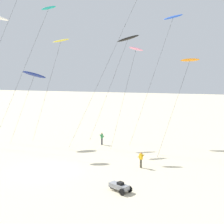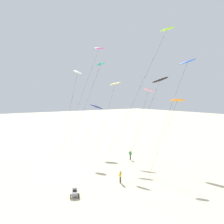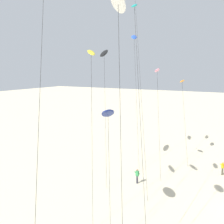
# 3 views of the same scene
# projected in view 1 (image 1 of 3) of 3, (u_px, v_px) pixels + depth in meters

# --- Properties ---
(ground_plane) EXTENTS (260.00, 260.00, 0.00)m
(ground_plane) POSITION_uv_depth(u_px,v_px,m) (45.00, 171.00, 29.01)
(ground_plane) COLOR beige
(kite_teal) EXTENTS (7.37, 4.88, 18.27)m
(kite_teal) POSITION_uv_depth(u_px,v_px,m) (47.00, 12.00, 37.63)
(kite_teal) COLOR teal
(kite_teal) RESTS_ON ground
(kite_yellow) EXTENTS (4.75, 3.42, 14.67)m
(kite_yellow) POSITION_uv_depth(u_px,v_px,m) (61.00, 42.00, 41.87)
(kite_yellow) COLOR yellow
(kite_yellow) RESTS_ON ground
(kite_orange) EXTENTS (4.22, 2.59, 11.32)m
(kite_orange) POSITION_uv_depth(u_px,v_px,m) (190.00, 61.00, 33.34)
(kite_orange) COLOR orange
(kite_orange) RESTS_ON ground
(kite_pink) EXTENTS (3.65, 2.49, 12.98)m
(kite_pink) POSITION_uv_depth(u_px,v_px,m) (136.00, 51.00, 36.51)
(kite_pink) COLOR pink
(kite_pink) RESTS_ON ground
(kite_navy) EXTENTS (4.60, 3.05, 10.19)m
(kite_navy) POSITION_uv_depth(u_px,v_px,m) (34.00, 75.00, 40.35)
(kite_navy) COLOR navy
(kite_navy) RESTS_ON ground
(kite_blue) EXTENTS (6.31, 4.13, 17.61)m
(kite_blue) POSITION_uv_depth(u_px,v_px,m) (173.00, 18.00, 39.21)
(kite_blue) COLOR blue
(kite_blue) RESTS_ON ground
(kite_black) EXTENTS (6.40, 4.10, 15.31)m
(kite_black) POSITION_uv_depth(u_px,v_px,m) (128.00, 39.00, 42.54)
(kite_black) COLOR black
(kite_black) RESTS_ON ground
(kite_flyer_nearest) EXTENTS (0.71, 0.70, 1.67)m
(kite_flyer_nearest) POSITION_uv_depth(u_px,v_px,m) (141.00, 159.00, 29.87)
(kite_flyer_nearest) COLOR #4C4738
(kite_flyer_nearest) RESTS_ON ground
(kite_flyer_middle) EXTENTS (0.58, 0.61, 1.67)m
(kite_flyer_middle) POSITION_uv_depth(u_px,v_px,m) (102.00, 138.00, 39.79)
(kite_flyer_middle) COLOR #33333D
(kite_flyer_middle) RESTS_ON ground
(beach_buggy) EXTENTS (2.11, 1.53, 0.82)m
(beach_buggy) POSITION_uv_depth(u_px,v_px,m) (119.00, 186.00, 23.77)
(beach_buggy) COLOR gray
(beach_buggy) RESTS_ON ground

